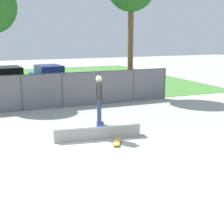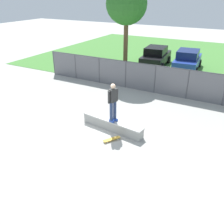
% 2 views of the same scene
% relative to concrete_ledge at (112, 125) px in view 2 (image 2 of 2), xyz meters
% --- Properties ---
extents(ground_plane, '(80.00, 80.00, 0.00)m').
position_rel_concrete_ledge_xyz_m(ground_plane, '(-0.96, -0.97, -0.26)').
color(ground_plane, '#ADAAA3').
extents(grass_strip, '(26.43, 20.00, 0.02)m').
position_rel_concrete_ledge_xyz_m(grass_strip, '(-0.96, 15.80, -0.25)').
color(grass_strip, '#478438').
rests_on(grass_strip, ground).
extents(concrete_ledge, '(3.25, 0.92, 0.51)m').
position_rel_concrete_ledge_xyz_m(concrete_ledge, '(0.00, 0.00, 0.00)').
color(concrete_ledge, '#999993').
rests_on(concrete_ledge, ground).
extents(skateboarder, '(0.37, 0.58, 1.82)m').
position_rel_concrete_ledge_xyz_m(skateboarder, '(0.07, -0.06, 1.26)').
color(skateboarder, '#2647A5').
rests_on(skateboarder, concrete_ledge).
extents(skateboard, '(0.59, 0.79, 0.09)m').
position_rel_concrete_ledge_xyz_m(skateboard, '(0.45, -0.87, -0.18)').
color(skateboard, gold).
rests_on(skateboard, ground).
extents(chainlink_fence, '(14.50, 0.07, 1.83)m').
position_rel_concrete_ledge_xyz_m(chainlink_fence, '(-0.96, 5.50, 0.73)').
color(chainlink_fence, '#4C4C51').
rests_on(chainlink_fence, ground).
extents(tree_near_left, '(2.84, 2.84, 6.59)m').
position_rel_concrete_ledge_xyz_m(tree_near_left, '(-3.08, 7.66, 4.86)').
color(tree_near_left, brown).
rests_on(tree_near_left, ground).
extents(car_black, '(2.30, 4.34, 1.66)m').
position_rel_concrete_ledge_xyz_m(car_black, '(-2.10, 11.72, 0.58)').
color(car_black, black).
rests_on(car_black, ground).
extents(car_blue, '(2.30, 4.34, 1.66)m').
position_rel_concrete_ledge_xyz_m(car_blue, '(0.63, 11.73, 0.58)').
color(car_blue, '#233D9E').
rests_on(car_blue, ground).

